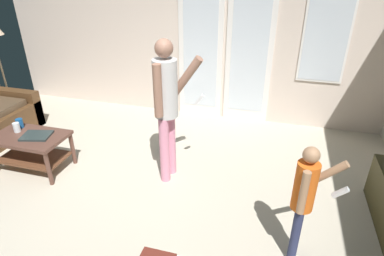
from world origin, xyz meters
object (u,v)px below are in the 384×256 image
person_adult (167,101)px  cup_by_laptop (20,123)px  person_child (304,196)px  cup_near_edge (17,127)px  coffee_table (31,145)px  laptop_closed (37,136)px

person_adult → cup_by_laptop: (-1.92, -0.15, -0.46)m
person_child → cup_near_edge: 3.38m
coffee_table → laptop_closed: (0.11, 0.01, 0.14)m
coffee_table → person_adult: person_adult is taller
coffee_table → cup_by_laptop: size_ratio=7.48×
person_child → laptop_closed: 3.07m
person_child → cup_by_laptop: person_child is taller
laptop_closed → cup_by_laptop: cup_by_laptop is taller
person_child → laptop_closed: person_child is taller
coffee_table → person_adult: bearing=10.3°
person_adult → cup_by_laptop: size_ratio=14.16×
person_adult → laptop_closed: 1.67m
laptop_closed → cup_by_laptop: bearing=143.3°
person_child → cup_near_edge: bearing=170.0°
cup_by_laptop → cup_near_edge: bearing=-65.5°
person_adult → cup_near_edge: bearing=-172.3°
person_child → cup_near_edge: size_ratio=9.43×
person_child → cup_by_laptop: bearing=168.4°
laptop_closed → cup_by_laptop: 0.39m
person_child → laptop_closed: bearing=169.8°
coffee_table → person_child: 3.19m
person_adult → coffee_table: bearing=-169.7°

